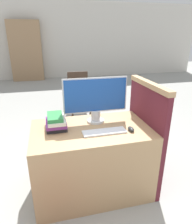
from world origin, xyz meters
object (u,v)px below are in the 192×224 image
object	(u,v)px
mouse	(131,129)
book_stack	(56,122)
keyboard	(104,132)
monitor	(96,99)
far_chair	(79,91)

from	to	relation	value
mouse	book_stack	distance (m)	0.73
keyboard	monitor	bearing A→B (deg)	94.01
mouse	book_stack	xyz separation A→B (m)	(-0.70, 0.23, 0.05)
monitor	keyboard	xyz separation A→B (m)	(0.02, -0.27, -0.24)
keyboard	book_stack	size ratio (longest dim) A/B	1.47
monitor	far_chair	bearing A→B (deg)	85.54
monitor	mouse	bearing A→B (deg)	-47.16
book_stack	far_chair	bearing A→B (deg)	75.67
monitor	book_stack	size ratio (longest dim) A/B	2.35
far_chair	mouse	bearing A→B (deg)	-97.43
monitor	book_stack	distance (m)	0.46
keyboard	mouse	bearing A→B (deg)	-5.61
far_chair	book_stack	bearing A→B (deg)	-114.07
monitor	keyboard	size ratio (longest dim) A/B	1.60
book_stack	keyboard	bearing A→B (deg)	-24.58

